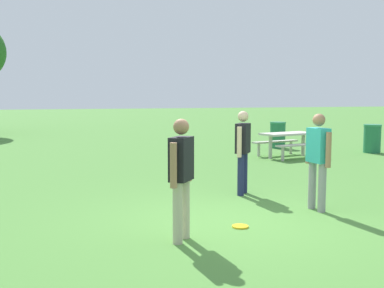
# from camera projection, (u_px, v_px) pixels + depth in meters

# --- Properties ---
(ground_plane) EXTENTS (120.00, 120.00, 0.00)m
(ground_plane) POSITION_uv_depth(u_px,v_px,m) (231.00, 223.00, 7.13)
(ground_plane) COLOR #4C8438
(person_thrower) EXTENTS (0.41, 0.50, 1.64)m
(person_thrower) POSITION_uv_depth(u_px,v_px,m) (181.00, 171.00, 6.15)
(person_thrower) COLOR #B7AD93
(person_thrower) RESTS_ON ground
(person_catcher) EXTENTS (0.41, 0.50, 1.64)m
(person_catcher) POSITION_uv_depth(u_px,v_px,m) (243.00, 147.00, 9.08)
(person_catcher) COLOR #1E234C
(person_catcher) RESTS_ON ground
(person_bystander) EXTENTS (0.27, 0.61, 1.64)m
(person_bystander) POSITION_uv_depth(u_px,v_px,m) (318.00, 155.00, 7.81)
(person_bystander) COLOR gray
(person_bystander) RESTS_ON ground
(frisbee) EXTENTS (0.25, 0.25, 0.03)m
(frisbee) POSITION_uv_depth(u_px,v_px,m) (240.00, 226.00, 6.88)
(frisbee) COLOR yellow
(frisbee) RESTS_ON ground
(picnic_table_near) EXTENTS (1.97, 1.76, 0.77)m
(picnic_table_near) POSITION_uv_depth(u_px,v_px,m) (287.00, 139.00, 14.58)
(picnic_table_near) COLOR beige
(picnic_table_near) RESTS_ON ground
(trash_can_beside_table) EXTENTS (0.59, 0.59, 0.96)m
(trash_can_beside_table) POSITION_uv_depth(u_px,v_px,m) (372.00, 138.00, 15.72)
(trash_can_beside_table) COLOR #237047
(trash_can_beside_table) RESTS_ON ground
(trash_can_further_along) EXTENTS (0.59, 0.59, 0.96)m
(trash_can_further_along) POSITION_uv_depth(u_px,v_px,m) (278.00, 135.00, 17.15)
(trash_can_further_along) COLOR #237047
(trash_can_further_along) RESTS_ON ground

